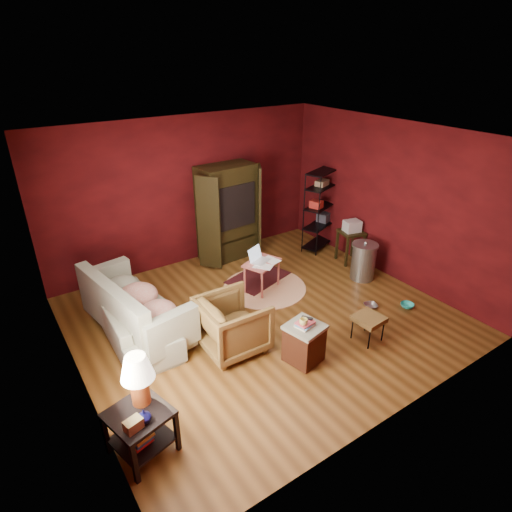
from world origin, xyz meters
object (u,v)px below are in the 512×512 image
(armchair, at_px, (233,322))
(side_table, at_px, (138,397))
(hamper, at_px, (304,342))
(tv_armoire, at_px, (228,211))
(sofa, at_px, (133,312))
(wire_shelving, at_px, (321,206))
(laptop_desk, at_px, (261,265))

(armchair, height_order, side_table, side_table)
(hamper, distance_m, tv_armoire, 3.49)
(sofa, bearing_deg, side_table, 164.74)
(sofa, height_order, hamper, sofa)
(armchair, height_order, wire_shelving, wire_shelving)
(sofa, relative_size, hamper, 3.14)
(sofa, xyz_separation_m, tv_armoire, (2.51, 1.49, 0.58))
(side_table, height_order, tv_armoire, tv_armoire)
(sofa, distance_m, side_table, 2.07)
(armchair, distance_m, tv_armoire, 3.00)
(sofa, height_order, laptop_desk, sofa)
(hamper, bearing_deg, sofa, 132.92)
(side_table, distance_m, hamper, 2.34)
(sofa, height_order, tv_armoire, tv_armoire)
(armchair, xyz_separation_m, hamper, (0.66, -0.76, -0.15))
(side_table, bearing_deg, wire_shelving, 29.41)
(sofa, height_order, side_table, side_table)
(tv_armoire, bearing_deg, sofa, -153.58)
(hamper, xyz_separation_m, tv_armoire, (0.80, 3.33, 0.68))
(side_table, relative_size, tv_armoire, 0.61)
(laptop_desk, xyz_separation_m, tv_armoire, (0.20, 1.45, 0.50))
(tv_armoire, bearing_deg, side_table, -136.26)
(side_table, xyz_separation_m, laptop_desk, (2.91, 2.00, -0.21))
(sofa, xyz_separation_m, armchair, (1.05, -1.08, 0.04))
(sofa, xyz_separation_m, hamper, (1.71, -1.84, -0.10))
(side_table, distance_m, tv_armoire, 4.65)
(armchair, relative_size, laptop_desk, 1.13)
(sofa, distance_m, laptop_desk, 2.31)
(armchair, xyz_separation_m, tv_armoire, (1.46, 2.57, 0.54))
(side_table, xyz_separation_m, wire_shelving, (4.91, 2.77, 0.23))
(wire_shelving, bearing_deg, side_table, -171.24)
(laptop_desk, bearing_deg, wire_shelving, -1.90)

